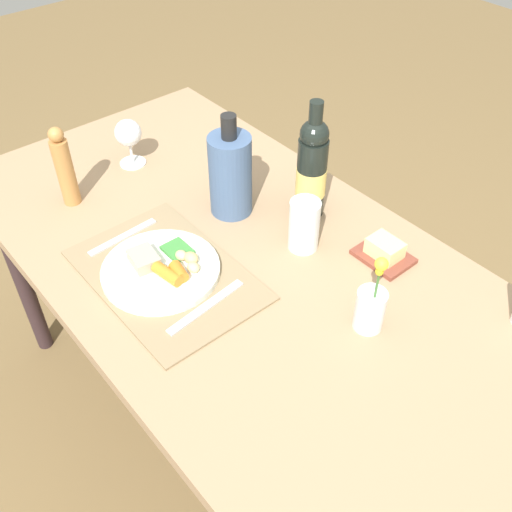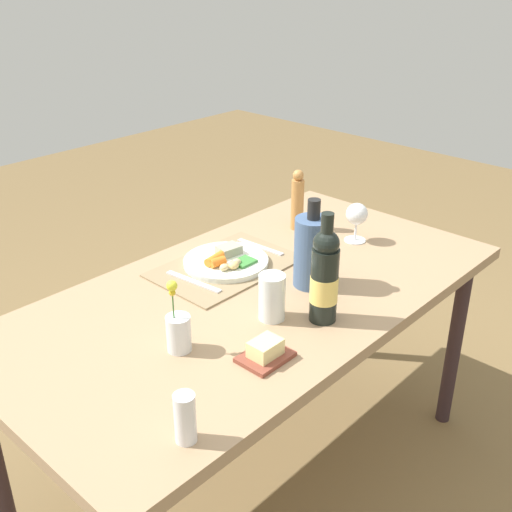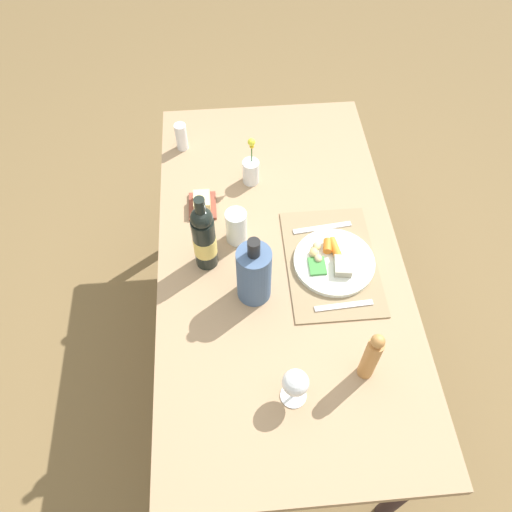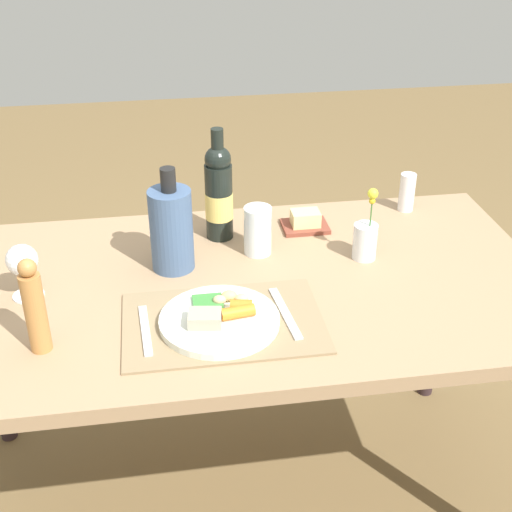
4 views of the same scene
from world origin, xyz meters
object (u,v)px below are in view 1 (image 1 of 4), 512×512
object	(u,v)px
dining_table	(237,275)
butter_dish	(384,252)
cooler_bottle	(230,174)
pepper_mill	(64,168)
flower_vase	(371,307)
fork	(123,237)
knife	(206,307)
water_tumbler	(304,228)
wine_bottle	(312,169)
wine_glass	(128,134)
dinner_plate	(162,269)

from	to	relation	value
dining_table	butter_dish	bearing A→B (deg)	47.73
butter_dish	cooler_bottle	xyz separation A→B (m)	(-0.39, -0.16, 0.09)
pepper_mill	flower_vase	distance (m)	0.85
fork	butter_dish	size ratio (longest dim) A/B	1.47
knife	water_tumbler	size ratio (longest dim) A/B	1.59
wine_bottle	flower_vase	distance (m)	0.42
knife	water_tumbler	distance (m)	0.31
fork	wine_glass	xyz separation A→B (m)	(-0.28, 0.20, 0.09)
butter_dish	wine_glass	xyz separation A→B (m)	(-0.74, -0.25, 0.08)
wine_bottle	flower_vase	size ratio (longest dim) A/B	1.57
knife	butter_dish	size ratio (longest dim) A/B	1.63
dinner_plate	wine_glass	bearing A→B (deg)	156.72
dining_table	fork	size ratio (longest dim) A/B	8.35
butter_dish	wine_bottle	distance (m)	0.27
dining_table	wine_bottle	size ratio (longest dim) A/B	5.04
fork	knife	world-z (taller)	same
pepper_mill	water_tumbler	size ratio (longest dim) A/B	1.68
water_tumbler	wine_glass	distance (m)	0.60
water_tumbler	wine_bottle	xyz separation A→B (m)	(-0.09, 0.11, 0.08)
water_tumbler	butter_dish	size ratio (longest dim) A/B	1.03
wine_glass	knife	bearing A→B (deg)	-16.63
dining_table	knife	size ratio (longest dim) A/B	7.52
knife	pepper_mill	xyz separation A→B (m)	(-0.55, -0.04, 0.10)
dining_table	flower_vase	size ratio (longest dim) A/B	7.90
knife	wine_glass	xyz separation A→B (m)	(-0.60, 0.18, 0.09)
knife	butter_dish	world-z (taller)	butter_dish
dining_table	flower_vase	world-z (taller)	flower_vase
butter_dish	flower_vase	size ratio (longest dim) A/B	0.64
dinner_plate	cooler_bottle	xyz separation A→B (m)	(-0.09, 0.28, 0.09)
dinner_plate	pepper_mill	distance (m)	0.40
cooler_bottle	flower_vase	size ratio (longest dim) A/B	1.37
dining_table	knife	world-z (taller)	knife
fork	water_tumbler	world-z (taller)	water_tumbler
dining_table	wine_bottle	world-z (taller)	wine_bottle
pepper_mill	knife	bearing A→B (deg)	4.26
butter_dish	wine_bottle	size ratio (longest dim) A/B	0.41
water_tumbler	flower_vase	bearing A→B (deg)	-14.55
dinner_plate	wine_bottle	xyz separation A→B (m)	(0.05, 0.43, 0.12)
pepper_mill	wine_bottle	xyz separation A→B (m)	(0.44, 0.46, 0.03)
wine_glass	flower_vase	size ratio (longest dim) A/B	0.69
dining_table	pepper_mill	world-z (taller)	pepper_mill
water_tumbler	flower_vase	world-z (taller)	flower_vase
dining_table	cooler_bottle	bearing A→B (deg)	145.49
pepper_mill	cooler_bottle	bearing A→B (deg)	45.30
flower_vase	wine_glass	bearing A→B (deg)	-176.31
dining_table	flower_vase	bearing A→B (deg)	11.43
butter_dish	dinner_plate	bearing A→B (deg)	-123.95
dinner_plate	fork	bearing A→B (deg)	-178.16
cooler_bottle	flower_vase	world-z (taller)	cooler_bottle
butter_dish	flower_vase	distance (m)	0.23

